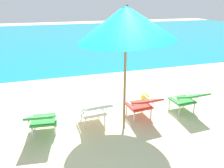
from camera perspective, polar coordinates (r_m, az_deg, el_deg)
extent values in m
plane|color=beige|center=(8.82, -6.82, 3.62)|extent=(40.00, 40.00, 0.00)
cube|color=teal|center=(16.92, -12.07, 11.82)|extent=(40.00, 18.00, 0.01)
cube|color=#338E3D|center=(4.87, -17.20, -8.91)|extent=(0.58, 0.56, 0.04)
cube|color=#338E3D|center=(4.43, -18.10, -8.25)|extent=(0.58, 0.57, 0.27)
cylinder|color=silver|center=(5.16, -19.21, -9.29)|extent=(0.04, 0.04, 0.26)
cylinder|color=silver|center=(5.10, -14.29, -9.09)|extent=(0.04, 0.04, 0.26)
cylinder|color=silver|center=(4.81, -19.93, -11.80)|extent=(0.04, 0.04, 0.26)
cylinder|color=silver|center=(4.74, -14.60, -11.63)|extent=(0.04, 0.04, 0.26)
cube|color=silver|center=(4.86, -20.42, -7.80)|extent=(0.09, 0.50, 0.03)
cube|color=silver|center=(4.78, -14.25, -7.53)|extent=(0.09, 0.50, 0.03)
cube|color=silver|center=(5.00, -5.07, -7.12)|extent=(0.55, 0.53, 0.04)
cube|color=silver|center=(4.56, -3.91, -6.21)|extent=(0.55, 0.55, 0.27)
cylinder|color=silver|center=(5.21, -8.00, -7.91)|extent=(0.04, 0.04, 0.26)
cylinder|color=silver|center=(5.30, -3.34, -7.15)|extent=(0.04, 0.04, 0.26)
cylinder|color=silver|center=(4.85, -6.85, -10.20)|extent=(0.04, 0.04, 0.26)
cylinder|color=silver|center=(4.96, -1.86, -9.33)|extent=(0.04, 0.04, 0.26)
cube|color=silver|center=(4.89, -8.06, -6.35)|extent=(0.06, 0.50, 0.03)
cube|color=silver|center=(5.01, -2.24, -5.44)|extent=(0.06, 0.50, 0.03)
cube|color=red|center=(5.29, 6.98, -5.55)|extent=(0.56, 0.54, 0.04)
cube|color=red|center=(4.88, 9.14, -4.52)|extent=(0.56, 0.55, 0.27)
cylinder|color=silver|center=(5.43, 3.81, -6.44)|extent=(0.04, 0.04, 0.26)
cylinder|color=silver|center=(5.61, 7.90, -5.64)|extent=(0.04, 0.04, 0.26)
cylinder|color=silver|center=(5.10, 5.82, -8.47)|extent=(0.04, 0.04, 0.26)
cylinder|color=silver|center=(5.30, 10.10, -7.52)|extent=(0.04, 0.04, 0.26)
cube|color=silver|center=(5.13, 4.47, -4.86)|extent=(0.07, 0.50, 0.03)
cube|color=silver|center=(5.35, 9.51, -3.92)|extent=(0.07, 0.50, 0.03)
cube|color=#338E3D|center=(5.78, 17.77, -4.03)|extent=(0.55, 0.53, 0.04)
cube|color=#338E3D|center=(5.42, 20.39, -2.96)|extent=(0.55, 0.54, 0.27)
cylinder|color=silver|center=(5.87, 14.67, -4.91)|extent=(0.04, 0.04, 0.26)
cylinder|color=silver|center=(6.12, 18.09, -4.19)|extent=(0.04, 0.04, 0.26)
cylinder|color=silver|center=(5.58, 17.08, -6.65)|extent=(0.04, 0.04, 0.26)
cylinder|color=silver|center=(5.83, 20.57, -5.81)|extent=(0.04, 0.04, 0.26)
cube|color=silver|center=(5.59, 15.78, -3.36)|extent=(0.06, 0.50, 0.03)
cube|color=silver|center=(5.89, 19.92, -2.55)|extent=(0.06, 0.50, 0.03)
cylinder|color=olive|center=(4.47, 3.31, -0.70)|extent=(0.05, 0.05, 1.96)
cone|color=#0A93AD|center=(4.17, 3.69, 15.61)|extent=(1.96, 1.93, 0.73)
sphere|color=#4C3823|center=(4.15, 3.78, 19.48)|extent=(0.07, 0.07, 0.07)
sphere|color=yellow|center=(6.12, 8.54, -3.44)|extent=(0.23, 0.23, 0.23)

